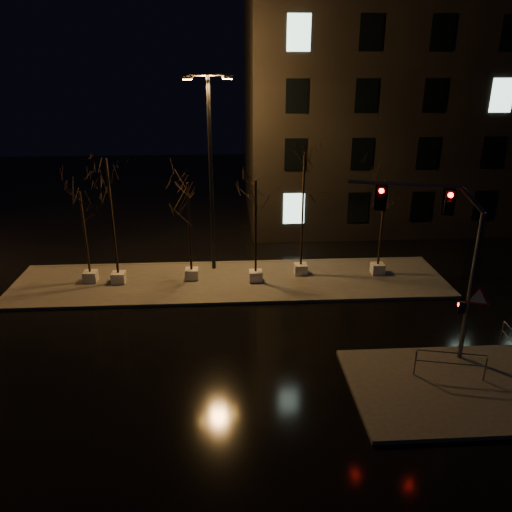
{
  "coord_description": "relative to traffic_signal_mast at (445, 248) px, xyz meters",
  "views": [
    {
      "loc": [
        -0.13,
        -17.46,
        10.51
      ],
      "look_at": [
        1.08,
        2.47,
        2.8
      ],
      "focal_mm": 35.0,
      "sensor_mm": 36.0,
      "label": 1
    }
  ],
  "objects": [
    {
      "name": "building",
      "position": [
        6.48,
        19.42,
        3.06
      ],
      "size": [
        25.0,
        12.0,
        15.0
      ],
      "primitive_type": "cube",
      "color": "black",
      "rests_on": "ground"
    },
    {
      "name": "streetlight_main",
      "position": [
        -8.42,
        9.07,
        1.43
      ],
      "size": [
        2.43,
        1.02,
        9.92
      ],
      "rotation": [
        0.0,
        0.0,
        0.31
      ],
      "color": "black",
      "rests_on": "median"
    },
    {
      "name": "tree_4",
      "position": [
        -3.83,
        7.99,
        0.7
      ],
      "size": [
        1.8,
        1.8,
        6.59
      ],
      "color": "silver",
      "rests_on": "median"
    },
    {
      "name": "tree_5",
      "position": [
        0.23,
        7.81,
        -0.37
      ],
      "size": [
        1.8,
        1.8,
        5.18
      ],
      "color": "silver",
      "rests_on": "median"
    },
    {
      "name": "tree_0",
      "position": [
        -14.64,
        7.67,
        -0.66
      ],
      "size": [
        1.8,
        1.8,
        4.79
      ],
      "color": "silver",
      "rests_on": "median"
    },
    {
      "name": "sidewalk_corner",
      "position": [
        -0.02,
        -2.08,
        -4.37
      ],
      "size": [
        7.0,
        5.0,
        0.15
      ],
      "primitive_type": "cube",
      "color": "#4C4A44",
      "rests_on": "ground"
    },
    {
      "name": "tree_3",
      "position": [
        -6.25,
        7.21,
        -0.22
      ],
      "size": [
        1.8,
        1.8,
        5.37
      ],
      "color": "silver",
      "rests_on": "median"
    },
    {
      "name": "tree_2",
      "position": [
        -9.52,
        7.69,
        -0.37
      ],
      "size": [
        1.8,
        1.8,
        5.17
      ],
      "color": "silver",
      "rests_on": "median"
    },
    {
      "name": "traffic_signal_mast",
      "position": [
        0.0,
        0.0,
        0.0
      ],
      "size": [
        5.08,
        1.84,
        6.54
      ],
      "rotation": [
        0.0,
        0.0,
        -0.33
      ],
      "color": "#56595E",
      "rests_on": "sidewalk_corner"
    },
    {
      "name": "median",
      "position": [
        -7.52,
        7.42,
        -4.37
      ],
      "size": [
        22.0,
        5.0,
        0.15
      ],
      "primitive_type": "cube",
      "color": "#4C4A44",
      "rests_on": "ground"
    },
    {
      "name": "guard_rail_a",
      "position": [
        0.04,
        -1.59,
        -3.62
      ],
      "size": [
        2.35,
        0.58,
        1.04
      ],
      "rotation": [
        0.0,
        0.0,
        -0.22
      ],
      "color": "#56595E",
      "rests_on": "sidewalk_corner"
    },
    {
      "name": "tree_1",
      "position": [
        -13.18,
        7.44,
        0.61
      ],
      "size": [
        1.8,
        1.8,
        6.46
      ],
      "color": "silver",
      "rests_on": "median"
    },
    {
      "name": "ground",
      "position": [
        -7.52,
        1.42,
        -4.44
      ],
      "size": [
        90.0,
        90.0,
        0.0
      ],
      "primitive_type": "plane",
      "color": "black",
      "rests_on": "ground"
    }
  ]
}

